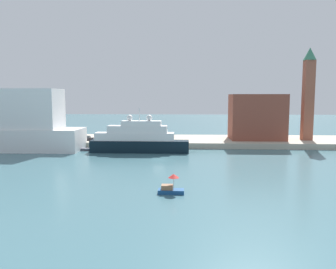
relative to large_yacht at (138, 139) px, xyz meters
name	(u,v)px	position (x,y,z in m)	size (l,w,h in m)	color
ground	(159,160)	(6.07, -9.95, -3.29)	(400.00, 400.00, 0.00)	#3D6670
quay_dock	(166,141)	(6.07, 16.58, -2.50)	(110.00, 21.06, 1.57)	#B7AD99
large_yacht	(138,139)	(0.00, 0.00, 0.00)	(24.97, 4.04, 11.37)	black
small_motorboat	(171,187)	(9.79, -36.76, -2.36)	(3.80, 1.67, 2.89)	navy
work_barge	(85,149)	(-14.40, 1.76, -2.95)	(5.17, 1.48, 0.66)	#595966
harbor_building	(257,117)	(32.99, 15.80, 4.90)	(15.55, 10.58, 13.25)	brown
bell_tower	(308,91)	(47.24, 14.98, 12.45)	(3.62, 3.62, 26.40)	#93513D
parked_car	(86,138)	(-16.67, 10.67, -1.16)	(4.53, 1.77, 1.29)	black
person_figure	(97,138)	(-13.30, 9.76, -0.91)	(0.36, 0.36, 1.75)	#334C8C
mooring_bollard	(161,141)	(5.25, 7.32, -1.36)	(0.43, 0.43, 0.72)	black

